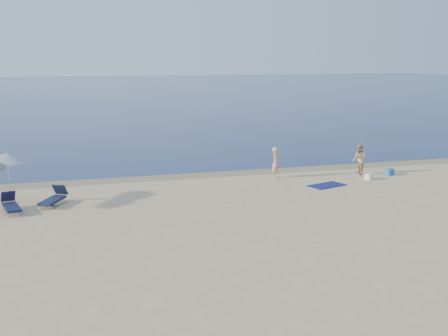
{
  "coord_description": "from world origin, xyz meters",
  "views": [
    {
      "loc": [
        -8.11,
        -8.08,
        5.96
      ],
      "look_at": [
        -1.05,
        16.0,
        1.0
      ],
      "focal_mm": 45.0,
      "sensor_mm": 36.0,
      "label": 1
    }
  ],
  "objects_px": {
    "umbrella_near": "(8,157)",
    "person_left": "(276,162)",
    "person_right": "(359,160)",
    "blue_cooler": "(389,172)"
  },
  "relations": [
    {
      "from": "person_right",
      "to": "person_left",
      "type": "bearing_deg",
      "value": -90.07
    },
    {
      "from": "person_left",
      "to": "umbrella_near",
      "type": "distance_m",
      "value": 12.6
    },
    {
      "from": "person_left",
      "to": "umbrella_near",
      "type": "relative_size",
      "value": 0.69
    },
    {
      "from": "blue_cooler",
      "to": "umbrella_near",
      "type": "relative_size",
      "value": 0.2
    },
    {
      "from": "person_left",
      "to": "person_right",
      "type": "relative_size",
      "value": 0.99
    },
    {
      "from": "person_left",
      "to": "umbrella_near",
      "type": "bearing_deg",
      "value": 132.57
    },
    {
      "from": "person_right",
      "to": "blue_cooler",
      "type": "distance_m",
      "value": 1.68
    },
    {
      "from": "person_right",
      "to": "blue_cooler",
      "type": "height_order",
      "value": "person_right"
    },
    {
      "from": "person_right",
      "to": "umbrella_near",
      "type": "relative_size",
      "value": 0.69
    },
    {
      "from": "umbrella_near",
      "to": "person_left",
      "type": "bearing_deg",
      "value": 9.54
    }
  ]
}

